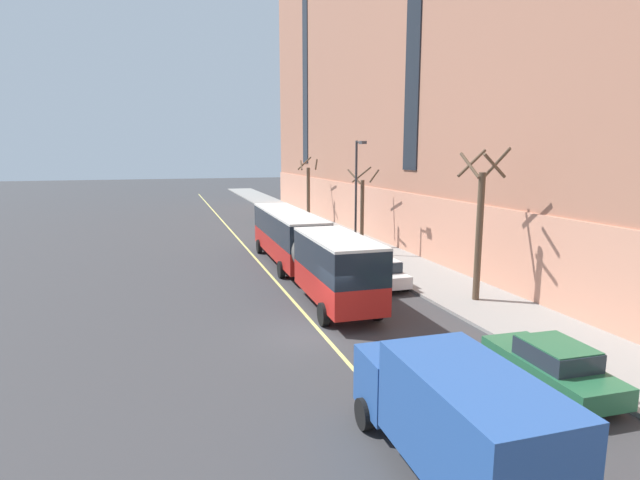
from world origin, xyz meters
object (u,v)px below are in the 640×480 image
at_px(street_tree_far_uptown, 362,206).
at_px(city_bus, 302,244).
at_px(parked_car_green_4, 552,365).
at_px(street_lamp, 357,187).
at_px(parked_car_navy_1, 311,235).
at_px(fire_hydrant, 596,370).
at_px(parked_car_white_3, 380,273).
at_px(street_tree_mid_block, 480,223).
at_px(box_truck, 452,413).
at_px(street_tree_far_downtown, 308,190).
at_px(parked_car_green_2, 272,214).

bearing_deg(street_tree_far_uptown, city_bus, -132.07).
xyz_separation_m(parked_car_green_4, street_lamp, (1.69, 20.74, 4.14)).
height_order(parked_car_navy_1, street_tree_far_uptown, street_tree_far_uptown).
xyz_separation_m(parked_car_green_4, fire_hydrant, (1.59, -0.17, -0.29)).
bearing_deg(parked_car_white_3, street_tree_mid_block, -51.34).
height_order(box_truck, street_tree_far_downtown, street_tree_far_downtown).
bearing_deg(street_lamp, street_tree_far_uptown, 60.80).
height_order(city_bus, street_tree_far_uptown, street_tree_far_uptown).
xyz_separation_m(street_tree_mid_block, fire_hydrant, (-1.63, -8.77, -3.45)).
bearing_deg(street_tree_mid_block, fire_hydrant, -100.53).
distance_m(box_truck, street_tree_mid_block, 14.56).
xyz_separation_m(street_tree_mid_block, street_lamp, (-1.53, 12.14, 0.98)).
bearing_deg(fire_hydrant, street_tree_mid_block, 79.47).
height_order(parked_car_white_3, fire_hydrant, parked_car_white_3).
xyz_separation_m(box_truck, fire_hydrant, (6.96, 2.76, -1.14)).
distance_m(city_bus, street_tree_far_downtown, 23.54).
bearing_deg(city_bus, street_tree_far_downtown, 73.14).
bearing_deg(box_truck, parked_car_green_4, 28.56).
distance_m(parked_car_white_3, street_tree_far_downtown, 26.05).
bearing_deg(street_lamp, parked_car_green_2, 95.47).
bearing_deg(street_tree_far_downtown, street_tree_far_uptown, -89.89).
height_order(street_tree_far_downtown, street_lamp, street_lamp).
relative_size(city_bus, parked_car_green_2, 4.15).
relative_size(parked_car_navy_1, street_tree_mid_block, 0.60).
height_order(city_bus, street_tree_far_downtown, street_tree_far_downtown).
distance_m(street_tree_far_downtown, fire_hydrant, 38.73).
distance_m(box_truck, fire_hydrant, 7.57).
relative_size(parked_car_navy_1, parked_car_white_3, 1.03).
xyz_separation_m(city_bus, parked_car_white_3, (3.54, -3.21, -1.25)).
height_order(parked_car_green_4, street_tree_mid_block, street_tree_mid_block).
height_order(city_bus, parked_car_green_2, city_bus).
relative_size(parked_car_green_4, box_truck, 0.73).
bearing_deg(box_truck, street_tree_mid_block, 53.31).
distance_m(parked_car_navy_1, street_lamp, 7.07).
relative_size(parked_car_green_2, parked_car_green_4, 1.00).
xyz_separation_m(city_bus, parked_car_green_2, (3.40, 24.63, -1.25)).
bearing_deg(city_bus, parked_car_navy_1, 70.97).
height_order(city_bus, fire_hydrant, city_bus).
bearing_deg(parked_car_green_2, parked_car_green_4, -89.70).
bearing_deg(parked_car_navy_1, fire_hydrant, -86.41).
bearing_deg(street_tree_far_uptown, street_tree_mid_block, -90.06).
height_order(parked_car_navy_1, box_truck, box_truck).
height_order(parked_car_green_4, fire_hydrant, parked_car_green_4).
relative_size(parked_car_navy_1, fire_hydrant, 6.11).
bearing_deg(parked_car_navy_1, parked_car_green_4, -89.85).
bearing_deg(fire_hydrant, city_bus, 107.89).
height_order(street_tree_far_downtown, fire_hydrant, street_tree_far_downtown).
distance_m(street_tree_far_uptown, street_tree_far_downtown, 14.91).
height_order(parked_car_navy_1, parked_car_green_4, same).
distance_m(parked_car_green_2, street_lamp, 20.33).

